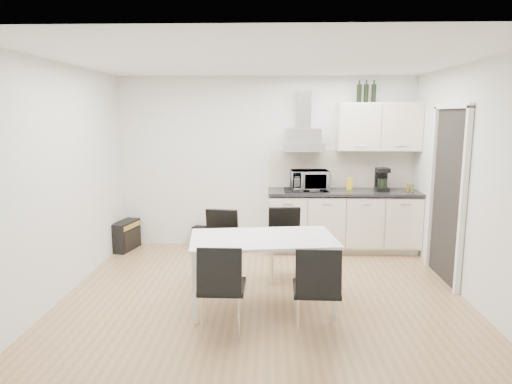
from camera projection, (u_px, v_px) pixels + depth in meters
ground at (264, 293)px, 5.25m from camera, size 4.50×4.50×0.00m
wall_back at (266, 163)px, 7.00m from camera, size 4.50×0.10×2.60m
wall_front at (260, 226)px, 3.06m from camera, size 4.50×0.10×2.60m
wall_left at (63, 181)px, 5.10m from camera, size 0.10×4.00×2.60m
wall_right at (471, 183)px, 4.96m from camera, size 0.10×4.00×2.60m
ceiling at (265, 60)px, 4.81m from camera, size 4.50×4.50×0.00m
doorway at (446, 196)px, 5.55m from camera, size 0.08×1.04×2.10m
kitchenette at (345, 196)px, 6.78m from camera, size 2.22×0.64×2.52m
dining_table at (263, 244)px, 4.84m from camera, size 1.61×1.05×0.75m
chair_far_left at (219, 248)px, 5.50m from camera, size 0.50×0.55×0.88m
chair_far_right at (285, 245)px, 5.62m from camera, size 0.47×0.52×0.88m
chair_near_left at (222, 288)px, 4.25m from camera, size 0.45×0.51×0.88m
chair_near_right at (316, 290)px, 4.19m from camera, size 0.45×0.51×0.88m
guitar_amp at (126, 235)px, 6.90m from camera, size 0.34×0.56×0.44m
floor_speaker at (199, 236)px, 7.13m from camera, size 0.22×0.21×0.31m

